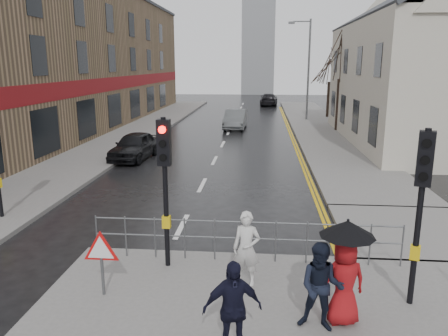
% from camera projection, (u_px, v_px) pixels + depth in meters
% --- Properties ---
extents(ground, '(120.00, 120.00, 0.00)m').
position_uv_depth(ground, '(158.00, 274.00, 9.87)').
color(ground, black).
rests_on(ground, ground).
extents(left_pavement, '(4.00, 44.00, 0.14)m').
position_uv_depth(left_pavement, '(144.00, 127.00, 32.69)').
color(left_pavement, '#605E5B').
rests_on(left_pavement, ground).
extents(right_pavement, '(4.00, 40.00, 0.14)m').
position_uv_depth(right_pavement, '(317.00, 125.00, 33.53)').
color(right_pavement, '#605E5B').
rests_on(right_pavement, ground).
extents(pavement_bridge_right, '(4.00, 4.20, 0.14)m').
position_uv_depth(pavement_bridge_right, '(411.00, 231.00, 12.21)').
color(pavement_bridge_right, '#605E5B').
rests_on(pavement_bridge_right, ground).
extents(building_left_terrace, '(8.00, 42.00, 10.00)m').
position_uv_depth(building_left_terrace, '(62.00, 59.00, 31.03)').
color(building_left_terrace, '#8A6D4F').
rests_on(building_left_terrace, ground).
extents(building_right_cream, '(9.00, 16.40, 10.10)m').
position_uv_depth(building_right_cream, '(432.00, 61.00, 25.19)').
color(building_right_cream, '#BDB4A5').
rests_on(building_right_cream, ground).
extents(church_tower, '(5.00, 5.00, 18.00)m').
position_uv_depth(church_tower, '(258.00, 35.00, 67.73)').
color(church_tower, gray).
rests_on(church_tower, ground).
extents(traffic_signal_near_left, '(0.28, 0.27, 3.40)m').
position_uv_depth(traffic_signal_near_left, '(165.00, 167.00, 9.47)').
color(traffic_signal_near_left, black).
rests_on(traffic_signal_near_left, near_pavement).
extents(traffic_signal_near_right, '(0.34, 0.33, 3.40)m').
position_uv_depth(traffic_signal_near_right, '(422.00, 187.00, 7.89)').
color(traffic_signal_near_right, black).
rests_on(traffic_signal_near_right, near_pavement).
extents(guard_railing_front, '(7.14, 0.04, 1.00)m').
position_uv_depth(guard_railing_front, '(245.00, 232.00, 10.08)').
color(guard_railing_front, '#595B5E').
rests_on(guard_railing_front, near_pavement).
extents(warning_sign, '(0.80, 0.07, 1.35)m').
position_uv_depth(warning_sign, '(101.00, 253.00, 8.52)').
color(warning_sign, '#595B5E').
rests_on(warning_sign, near_pavement).
extents(street_lamp, '(1.83, 0.25, 8.00)m').
position_uv_depth(street_lamp, '(307.00, 63.00, 35.42)').
color(street_lamp, '#595B5E').
rests_on(street_lamp, right_pavement).
extents(tree_near, '(2.40, 2.40, 6.58)m').
position_uv_depth(tree_near, '(341.00, 56.00, 29.36)').
color(tree_near, '#32241B').
rests_on(tree_near, right_pavement).
extents(tree_far, '(2.40, 2.40, 5.64)m').
position_uv_depth(tree_far, '(330.00, 67.00, 37.24)').
color(tree_far, '#32241B').
rests_on(tree_far, right_pavement).
extents(pedestrian_a, '(0.63, 0.48, 1.57)m').
position_uv_depth(pedestrian_a, '(246.00, 248.00, 9.00)').
color(pedestrian_a, silver).
rests_on(pedestrian_a, near_pavement).
extents(pedestrian_b, '(0.88, 0.75, 1.58)m').
position_uv_depth(pedestrian_b, '(321.00, 287.00, 7.43)').
color(pedestrian_b, black).
rests_on(pedestrian_b, near_pavement).
extents(pedestrian_with_umbrella, '(0.96, 0.96, 1.92)m').
position_uv_depth(pedestrian_with_umbrella, '(345.00, 266.00, 7.55)').
color(pedestrian_with_umbrella, maroon).
rests_on(pedestrian_with_umbrella, near_pavement).
extents(pedestrian_d, '(1.01, 0.63, 1.60)m').
position_uv_depth(pedestrian_d, '(232.00, 309.00, 6.74)').
color(pedestrian_d, black).
rests_on(pedestrian_d, near_pavement).
extents(car_parked, '(1.97, 4.06, 1.34)m').
position_uv_depth(car_parked, '(135.00, 146.00, 21.68)').
color(car_parked, black).
rests_on(car_parked, ground).
extents(car_mid, '(1.62, 4.25, 1.38)m').
position_uv_depth(car_mid, '(235.00, 119.00, 31.94)').
color(car_mid, '#515456').
rests_on(car_mid, ground).
extents(car_far, '(2.12, 4.75, 1.35)m').
position_uv_depth(car_far, '(269.00, 100.00, 49.82)').
color(car_far, black).
rests_on(car_far, ground).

